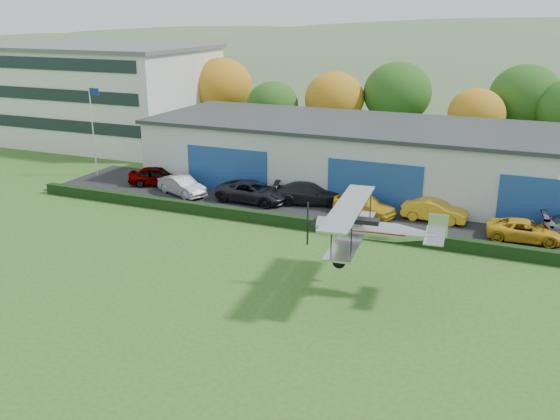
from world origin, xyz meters
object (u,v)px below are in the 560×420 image
at_px(hangar, 393,157).
at_px(car_4, 364,205).
at_px(biplane, 368,228).
at_px(flagpole, 93,122).
at_px(car_2, 253,192).
at_px(car_0, 157,176).
at_px(car_5, 434,211).
at_px(car_3, 310,193).
at_px(car_6, 526,231).
at_px(car_1, 182,186).
at_px(office_block, 111,94).

bearing_deg(hangar, car_4, -91.73).
bearing_deg(hangar, biplane, -80.85).
bearing_deg(flagpole, car_2, -6.18).
relative_size(car_0, car_5, 1.05).
bearing_deg(car_4, car_3, 92.70).
height_order(car_2, biplane, biplane).
bearing_deg(car_4, hangar, 15.06).
bearing_deg(car_6, flagpole, 82.44).
relative_size(car_5, car_6, 0.92).
bearing_deg(hangar, car_2, -139.22).
bearing_deg(car_4, car_2, 107.70).
distance_m(hangar, biplane, 19.73).
height_order(hangar, car_0, hangar).
bearing_deg(biplane, car_5, 78.04).
xyz_separation_m(car_4, biplane, (3.36, -11.89, 2.68)).
bearing_deg(car_3, hangar, -51.70).
bearing_deg(car_1, car_3, -57.45).
distance_m(car_0, car_5, 22.79).
xyz_separation_m(car_4, car_5, (4.76, 0.76, -0.06)).
bearing_deg(car_6, car_3, 78.93).
bearing_deg(flagpole, car_5, -1.62).
distance_m(hangar, car_2, 11.94).
distance_m(car_4, car_6, 10.76).
bearing_deg(biplane, car_1, 142.37).
relative_size(hangar, car_2, 7.19).
bearing_deg(office_block, car_5, -20.23).
height_order(hangar, car_2, hangar).
distance_m(car_6, biplane, 13.55).
xyz_separation_m(flagpole, car_0, (6.63, -0.63, -3.95)).
bearing_deg(car_3, car_5, -107.48).
bearing_deg(car_4, biplane, -147.41).
relative_size(flagpole, car_5, 1.82).
height_order(flagpole, car_3, flagpole).
bearing_deg(biplane, car_2, 130.10).
xyz_separation_m(car_1, biplane, (17.99, -11.23, 2.70)).
distance_m(flagpole, car_0, 7.74).
xyz_separation_m(car_1, car_5, (19.39, 1.42, -0.03)).
bearing_deg(car_3, car_6, -112.64).
distance_m(office_block, car_5, 40.25).
xyz_separation_m(car_3, car_4, (4.54, -1.14, -0.01)).
distance_m(hangar, car_6, 13.61).
bearing_deg(car_5, car_4, 100.83).
relative_size(hangar, car_1, 8.90).
xyz_separation_m(hangar, car_4, (-0.23, -7.57, -1.82)).
height_order(office_block, car_5, office_block).
xyz_separation_m(car_6, biplane, (-7.36, -11.03, 2.80)).
relative_size(hangar, car_4, 8.85).
distance_m(car_1, car_6, 25.36).
height_order(office_block, car_4, office_block).
relative_size(office_block, car_4, 4.49).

